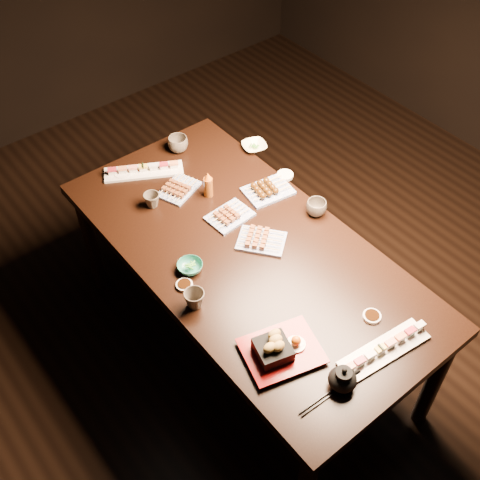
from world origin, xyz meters
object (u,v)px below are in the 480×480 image
Objects in this scene: teacup_near_left at (194,299)px; teacup_far_right at (178,144)px; dining_table at (246,302)px; sushi_platter_near at (385,348)px; yakitori_plate_left at (179,187)px; condiment_bottle at (208,184)px; yakitori_plate_right at (261,238)px; edamame_bowl_green at (190,267)px; edamame_bowl_cream at (254,146)px; yakitori_plate_center at (230,213)px; sushi_platter_far at (143,169)px; teapot at (343,378)px; tempura_tray at (282,346)px; teacup_mid_right at (316,208)px; teacup_far_left at (152,200)px.

teacup_far_right reaches higher than teacup_near_left.
dining_table is 4.70× the size of sushi_platter_near.
condiment_bottle is at bearing -72.30° from yakitori_plate_left.
yakitori_plate_right is 0.35m from edamame_bowl_green.
sushi_platter_near is 3.48× the size of edamame_bowl_green.
edamame_bowl_cream is at bearing 78.79° from sushi_platter_near.
yakitori_plate_center reaches higher than edamame_bowl_cream.
teapot is at bearing 116.13° from sushi_platter_far.
tempura_tray is 0.79m from teacup_mid_right.
tempura_tray is at bearing -101.90° from dining_table.
edamame_bowl_green is 0.80m from teapot.
yakitori_plate_center is at bearing 92.95° from teapot.
sushi_platter_near is (0.08, -0.73, 0.40)m from dining_table.
teapot is at bearing -89.17° from teacup_far_left.
sushi_platter_far is 0.88m from teacup_mid_right.
yakitori_plate_left is (-0.09, 1.24, 0.00)m from sushi_platter_near.
teacup_far_left is at bearing 96.24° from sushi_platter_far.
sushi_platter_near is at bearing -90.18° from condiment_bottle.
teacup_mid_right is 0.76× the size of teapot.
yakitori_plate_center is at bearing -99.94° from teacup_far_right.
teacup_far_left is (-0.57, 0.52, -0.00)m from teacup_mid_right.
edamame_bowl_cream is 1.45× the size of teacup_near_left.
condiment_bottle is at bearing 48.64° from teacup_near_left.
tempura_tray reaches higher than edamame_bowl_cream.
tempura_tray and teapot have the same top height.
teacup_far_left is 1.23m from teapot.
edamame_bowl_green is at bearing 103.45° from sushi_platter_far.
dining_table is 0.67m from teacup_far_left.
teacup_far_left reaches higher than sushi_platter_near.
dining_table is 0.84m from sushi_platter_near.
teapot reaches higher than teacup_near_left.
sushi_platter_near reaches higher than edamame_bowl_cream.
teacup_far_left reaches higher than dining_table.
tempura_tray is (-0.22, -1.00, 0.03)m from yakitori_plate_left.
sushi_platter_near is at bearing -38.19° from yakitori_plate_right.
tempura_tray is at bearing -70.52° from yakitori_plate_right.
teapot reaches higher than yakitori_plate_left.
teacup_near_left is at bearing 131.28° from sushi_platter_near.
yakitori_plate_right is at bearing -63.57° from teacup_far_left.
teacup_far_right reaches higher than yakitori_plate_center.
yakitori_plate_left reaches higher than dining_table.
yakitori_plate_center is at bearing 36.59° from teacup_near_left.
sushi_platter_near is 0.23m from teapot.
sushi_platter_far is 5.12× the size of teacup_far_left.
edamame_bowl_green is at bearing -139.32° from yakitori_plate_right.
condiment_bottle is at bearing 91.86° from dining_table.
edamame_bowl_cream is 1.41m from teapot.
dining_table is 23.68× the size of teacup_far_left.
edamame_bowl_cream is (0.48, 0.53, 0.39)m from dining_table.
yakitori_plate_right is 0.45m from teacup_near_left.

